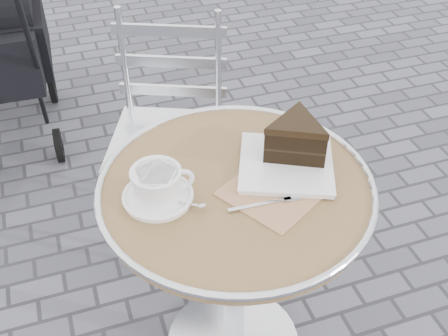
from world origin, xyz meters
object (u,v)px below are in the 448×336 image
object	(u,v)px
cake_plate_set	(293,145)
bistro_chair	(170,106)
cafe_table	(235,230)
cappuccino_set	(158,187)

from	to	relation	value
cake_plate_set	bistro_chair	xyz separation A→B (m)	(-0.18, 0.63, -0.24)
cafe_table	bistro_chair	size ratio (longest dim) A/B	0.83
cafe_table	cappuccino_set	distance (m)	0.28
cake_plate_set	bistro_chair	bearing A→B (deg)	129.24
cappuccino_set	cake_plate_set	xyz separation A→B (m)	(0.37, 0.02, 0.02)
cafe_table	bistro_chair	distance (m)	0.67
cafe_table	cake_plate_set	size ratio (longest dim) A/B	1.92
cafe_table	cake_plate_set	xyz separation A→B (m)	(0.17, 0.04, 0.22)
bistro_chair	cappuccino_set	bearing A→B (deg)	-82.51
cappuccino_set	bistro_chair	world-z (taller)	bistro_chair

